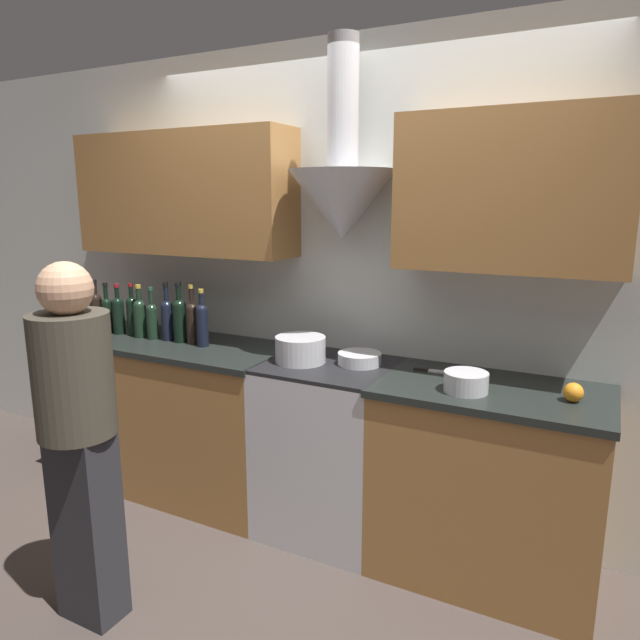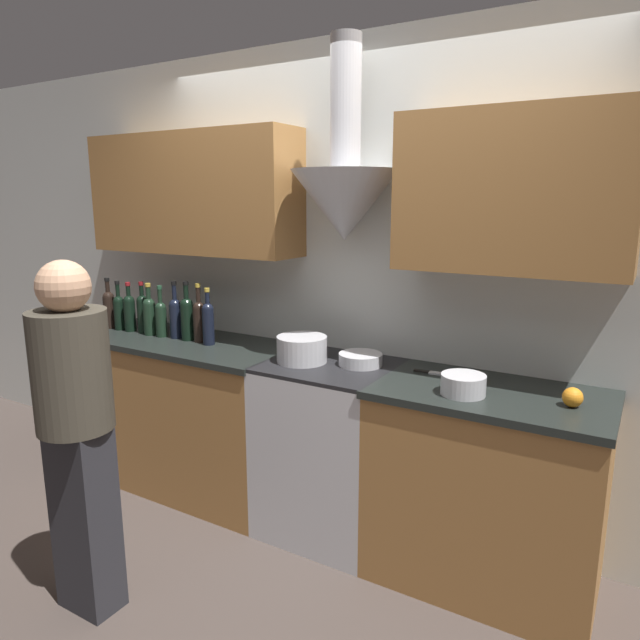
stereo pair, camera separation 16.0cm
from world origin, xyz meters
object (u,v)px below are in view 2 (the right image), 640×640
(stove_range, at_px, (330,447))
(mixing_bowl, at_px, (360,359))
(wine_bottle_8, at_px, (199,319))
(wine_bottle_1, at_px, (119,310))
(wine_bottle_9, at_px, (208,321))
(orange_fruit, at_px, (573,397))
(wine_bottle_4, at_px, (149,314))
(stock_pot, at_px, (302,349))
(wine_bottle_6, at_px, (175,316))
(wine_bottle_2, at_px, (130,311))
(wine_bottle_7, at_px, (187,316))
(person_foreground_left, at_px, (76,424))
(wine_bottle_3, at_px, (143,312))
(wine_bottle_0, at_px, (109,307))
(saucepan, at_px, (463,385))
(wine_bottle_5, at_px, (161,317))

(stove_range, bearing_deg, mixing_bowl, 21.56)
(mixing_bowl, bearing_deg, wine_bottle_8, -177.42)
(wine_bottle_1, xyz_separation_m, wine_bottle_9, (0.76, -0.00, 0.01))
(mixing_bowl, distance_m, orange_fruit, 1.02)
(wine_bottle_4, height_order, stock_pot, wine_bottle_4)
(stove_range, distance_m, wine_bottle_6, 1.24)
(wine_bottle_2, bearing_deg, wine_bottle_6, 1.99)
(stove_range, relative_size, wine_bottle_7, 2.62)
(wine_bottle_1, height_order, orange_fruit, wine_bottle_1)
(wine_bottle_4, bearing_deg, person_foreground_left, -57.13)
(wine_bottle_3, bearing_deg, wine_bottle_6, -0.24)
(wine_bottle_6, height_order, mixing_bowl, wine_bottle_6)
(stove_range, relative_size, wine_bottle_0, 2.82)
(wine_bottle_0, height_order, saucepan, wine_bottle_0)
(wine_bottle_7, relative_size, mixing_bowl, 1.60)
(stock_pot, bearing_deg, wine_bottle_9, 177.72)
(orange_fruit, bearing_deg, wine_bottle_7, 178.88)
(wine_bottle_8, height_order, mixing_bowl, wine_bottle_8)
(wine_bottle_1, distance_m, orange_fruit, 2.73)
(wine_bottle_2, xyz_separation_m, wine_bottle_7, (0.49, 0.01, 0.01))
(mixing_bowl, height_order, orange_fruit, orange_fruit)
(wine_bottle_8, xyz_separation_m, stock_pot, (0.75, -0.05, -0.07))
(wine_bottle_5, distance_m, wine_bottle_7, 0.20)
(wine_bottle_1, height_order, saucepan, wine_bottle_1)
(mixing_bowl, bearing_deg, wine_bottle_1, -177.71)
(wine_bottle_6, distance_m, wine_bottle_7, 0.10)
(wine_bottle_3, height_order, orange_fruit, wine_bottle_3)
(wine_bottle_7, relative_size, stock_pot, 1.36)
(stove_range, distance_m, person_foreground_left, 1.28)
(stove_range, distance_m, wine_bottle_5, 1.33)
(stove_range, relative_size, wine_bottle_3, 2.87)
(wine_bottle_4, height_order, saucepan, wine_bottle_4)
(wine_bottle_1, xyz_separation_m, wine_bottle_4, (0.28, -0.00, 0.01))
(wine_bottle_2, xyz_separation_m, wine_bottle_4, (0.19, -0.01, 0.00))
(wine_bottle_6, height_order, orange_fruit, wine_bottle_6)
(wine_bottle_8, height_order, person_foreground_left, person_foreground_left)
(wine_bottle_1, xyz_separation_m, wine_bottle_3, (0.20, 0.02, 0.01))
(wine_bottle_3, xyz_separation_m, wine_bottle_9, (0.56, -0.02, 0.00))
(wine_bottle_5, bearing_deg, wine_bottle_1, 179.85)
(wine_bottle_0, xyz_separation_m, wine_bottle_9, (0.86, -0.00, 0.00))
(stove_range, bearing_deg, wine_bottle_6, 179.59)
(wine_bottle_0, relative_size, wine_bottle_5, 1.05)
(stove_range, xyz_separation_m, wine_bottle_3, (-1.37, 0.01, 0.60))
(person_foreground_left, bearing_deg, stove_range, 60.29)
(wine_bottle_0, distance_m, orange_fruit, 2.83)
(wine_bottle_6, bearing_deg, orange_fruit, -1.12)
(mixing_bowl, bearing_deg, saucepan, -16.46)
(orange_fruit, bearing_deg, mixing_bowl, 174.71)
(wine_bottle_8, distance_m, stock_pot, 0.76)
(wine_bottle_8, xyz_separation_m, person_foreground_left, (0.29, -1.08, -0.22))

